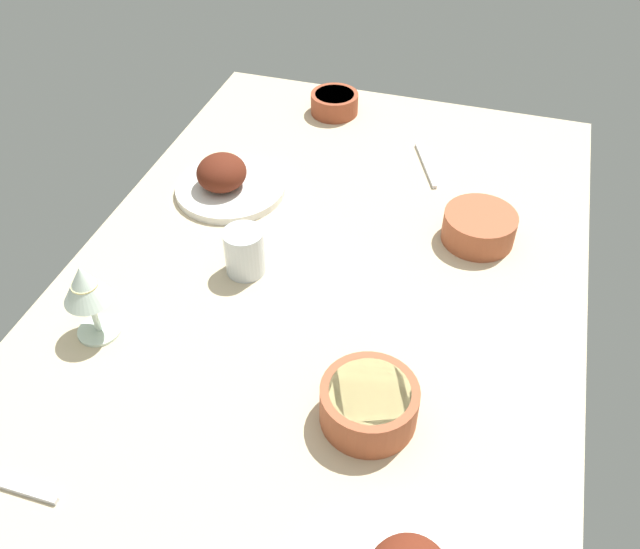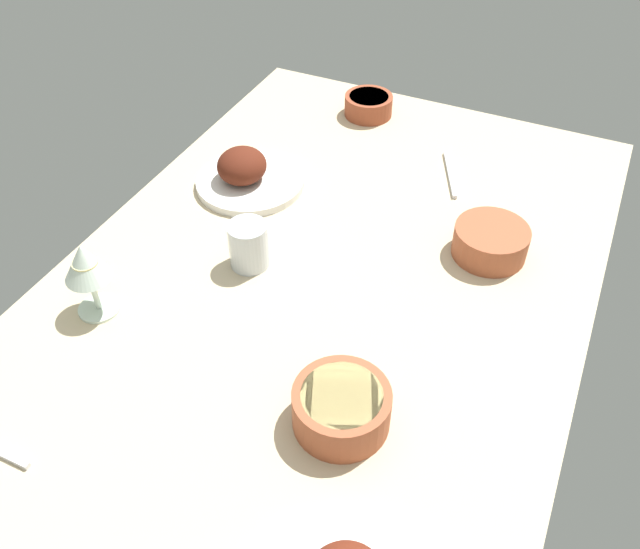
% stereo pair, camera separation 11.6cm
% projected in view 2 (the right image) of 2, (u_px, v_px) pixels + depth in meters
% --- Properties ---
extents(dining_table, '(1.40, 0.90, 0.04)m').
position_uv_depth(dining_table, '(320.00, 291.00, 1.19)').
color(dining_table, '#C6B28E').
rests_on(dining_table, ground).
extents(plate_near_viewer, '(0.22, 0.22, 0.08)m').
position_uv_depth(plate_near_viewer, '(246.00, 174.00, 1.37)').
color(plate_near_viewer, silver).
rests_on(plate_near_viewer, dining_table).
extents(bowl_soup, '(0.13, 0.13, 0.06)m').
position_uv_depth(bowl_soup, '(491.00, 241.00, 1.21)').
color(bowl_soup, '#A35133').
rests_on(bowl_soup, dining_table).
extents(bowl_pasta, '(0.14, 0.14, 0.06)m').
position_uv_depth(bowl_pasta, '(341.00, 407.00, 0.94)').
color(bowl_pasta, '#A35133').
rests_on(bowl_pasta, dining_table).
extents(bowl_potatoes, '(0.11, 0.11, 0.05)m').
position_uv_depth(bowl_potatoes, '(368.00, 104.00, 1.58)').
color(bowl_potatoes, brown).
rests_on(bowl_potatoes, dining_table).
extents(wine_glass, '(0.08, 0.08, 0.14)m').
position_uv_depth(wine_glass, '(86.00, 266.00, 1.06)').
color(wine_glass, silver).
rests_on(wine_glass, dining_table).
extents(water_tumbler, '(0.07, 0.07, 0.09)m').
position_uv_depth(water_tumbler, '(249.00, 245.00, 1.18)').
color(water_tumbler, silver).
rests_on(water_tumbler, dining_table).
extents(spoon_loose, '(0.15, 0.07, 0.01)m').
position_uv_depth(spoon_loose, '(450.00, 174.00, 1.41)').
color(spoon_loose, silver).
rests_on(spoon_loose, dining_table).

